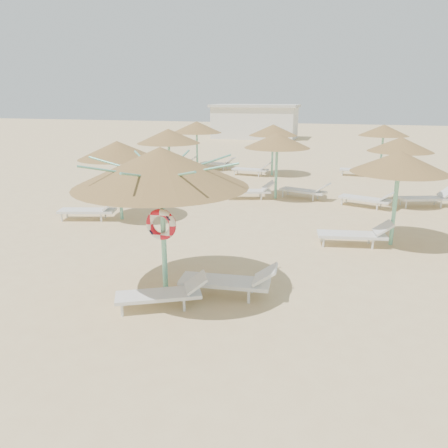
# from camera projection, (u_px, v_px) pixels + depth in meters

# --- Properties ---
(ground) EXTENTS (120.00, 120.00, 0.00)m
(ground) POSITION_uv_depth(u_px,v_px,m) (188.00, 290.00, 9.62)
(ground) COLOR #DABE85
(ground) RESTS_ON ground
(main_palapa) EXTENTS (3.53, 3.53, 3.16)m
(main_palapa) POSITION_uv_depth(u_px,v_px,m) (161.00, 168.00, 8.66)
(main_palapa) COLOR #72C7A8
(main_palapa) RESTS_ON ground
(lounger_main_a) EXTENTS (1.88, 1.30, 0.66)m
(lounger_main_a) POSITION_uv_depth(u_px,v_px,m) (165.00, 293.00, 8.76)
(lounger_main_a) COLOR silver
(lounger_main_a) RESTS_ON ground
(lounger_main_b) EXTENTS (2.10, 0.78, 0.75)m
(lounger_main_b) POSITION_uv_depth(u_px,v_px,m) (231.00, 281.00, 9.25)
(lounger_main_b) COLOR silver
(lounger_main_b) RESTS_ON ground
(palapa_field) EXTENTS (18.02, 14.30, 2.72)m
(palapa_field) POSITION_uv_depth(u_px,v_px,m) (317.00, 142.00, 17.55)
(palapa_field) COLOR #72C7A8
(palapa_field) RESTS_ON ground
(service_hut) EXTENTS (8.40, 4.40, 3.25)m
(service_hut) POSITION_uv_depth(u_px,v_px,m) (255.00, 121.00, 43.00)
(service_hut) COLOR silver
(service_hut) RESTS_ON ground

